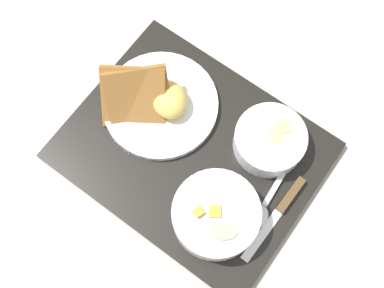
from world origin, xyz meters
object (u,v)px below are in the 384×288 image
at_px(plate_main, 156,102).
at_px(spoon, 266,202).
at_px(knife, 283,205).
at_px(bowl_salad, 216,215).
at_px(bowl_soup, 270,140).

distance_m(plate_main, spoon, 0.25).
bearing_deg(knife, plate_main, -92.26).
relative_size(bowl_salad, bowl_soup, 1.15).
bearing_deg(bowl_salad, knife, -137.23).
xyz_separation_m(bowl_salad, spoon, (-0.06, -0.07, -0.03)).
height_order(bowl_salad, bowl_soup, bowl_salad).
xyz_separation_m(plate_main, knife, (-0.27, 0.03, -0.02)).
distance_m(bowl_soup, knife, 0.11).
height_order(bowl_salad, knife, bowl_salad).
bearing_deg(knife, bowl_soup, -131.99).
bearing_deg(spoon, plate_main, -100.72).
height_order(plate_main, spoon, plate_main).
bearing_deg(bowl_soup, spoon, 118.14).
relative_size(bowl_soup, spoon, 0.78).
bearing_deg(spoon, knife, 109.94).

